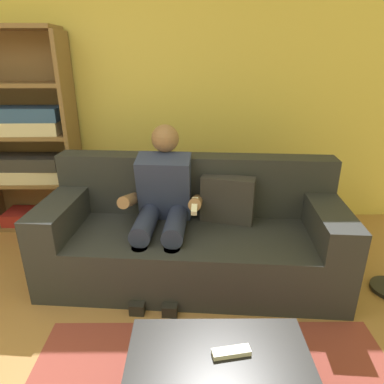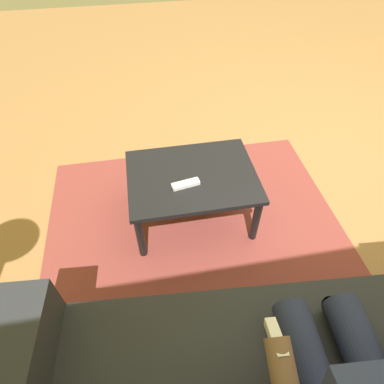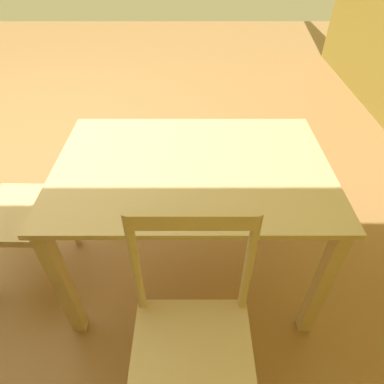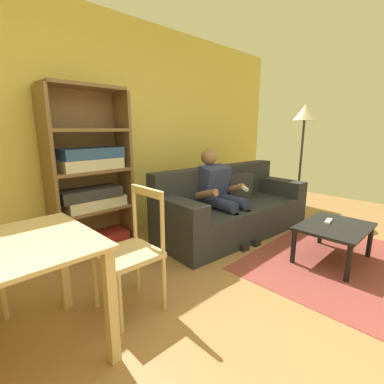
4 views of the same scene
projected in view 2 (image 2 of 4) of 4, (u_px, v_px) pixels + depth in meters
ground_plane at (354, 169)px, 2.64m from camera, size 8.92×8.92×0.00m
coffee_table at (192, 181)px, 2.07m from camera, size 0.81×0.61×0.39m
tv_remote at (186, 184)px, 1.95m from camera, size 0.18×0.08×0.02m
area_rug at (192, 214)px, 2.31m from camera, size 2.00×1.40×0.01m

